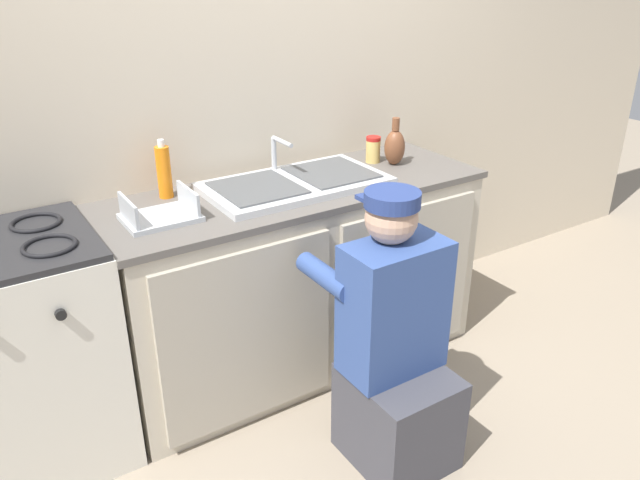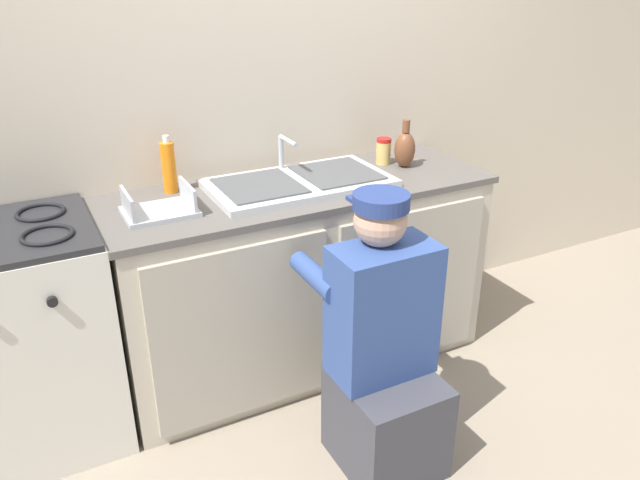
# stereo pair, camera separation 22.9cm
# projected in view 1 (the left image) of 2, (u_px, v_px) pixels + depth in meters

# --- Properties ---
(ground_plane) EXTENTS (12.00, 12.00, 0.00)m
(ground_plane) POSITION_uv_depth(u_px,v_px,m) (332.00, 389.00, 2.91)
(ground_plane) COLOR gray
(back_wall) EXTENTS (6.00, 0.10, 2.50)m
(back_wall) POSITION_uv_depth(u_px,v_px,m) (256.00, 96.00, 2.88)
(back_wall) COLOR beige
(back_wall) RESTS_ON ground_plane
(counter_cabinet) EXTENTS (1.72, 0.62, 0.88)m
(counter_cabinet) POSITION_uv_depth(u_px,v_px,m) (298.00, 281.00, 2.95)
(counter_cabinet) COLOR beige
(counter_cabinet) RESTS_ON ground_plane
(countertop) EXTENTS (1.76, 0.62, 0.03)m
(countertop) POSITION_uv_depth(u_px,v_px,m) (296.00, 190.00, 2.77)
(countertop) COLOR #5B5651
(countertop) RESTS_ON counter_cabinet
(sink_double_basin) EXTENTS (0.80, 0.44, 0.19)m
(sink_double_basin) POSITION_uv_depth(u_px,v_px,m) (295.00, 183.00, 2.75)
(sink_double_basin) COLOR silver
(sink_double_basin) RESTS_ON countertop
(stove_range) EXTENTS (0.63, 0.62, 0.95)m
(stove_range) POSITION_uv_depth(u_px,v_px,m) (26.00, 355.00, 2.35)
(stove_range) COLOR silver
(stove_range) RESTS_ON ground_plane
(plumber_person) EXTENTS (0.42, 0.61, 1.10)m
(plumber_person) POSITION_uv_depth(u_px,v_px,m) (394.00, 355.00, 2.37)
(plumber_person) COLOR #3F3F47
(plumber_person) RESTS_ON ground_plane
(soap_bottle_orange) EXTENTS (0.06, 0.06, 0.25)m
(soap_bottle_orange) POSITION_uv_depth(u_px,v_px,m) (164.00, 171.00, 2.60)
(soap_bottle_orange) COLOR orange
(soap_bottle_orange) RESTS_ON countertop
(condiment_jar) EXTENTS (0.07, 0.07, 0.13)m
(condiment_jar) POSITION_uv_depth(u_px,v_px,m) (373.00, 149.00, 3.06)
(condiment_jar) COLOR #DBB760
(condiment_jar) RESTS_ON countertop
(dish_rack_tray) EXTENTS (0.28, 0.22, 0.11)m
(dish_rack_tray) POSITION_uv_depth(u_px,v_px,m) (160.00, 214.00, 2.41)
(dish_rack_tray) COLOR #B2B7BC
(dish_rack_tray) RESTS_ON countertop
(vase_decorative) EXTENTS (0.10, 0.10, 0.23)m
(vase_decorative) POSITION_uv_depth(u_px,v_px,m) (395.00, 146.00, 3.02)
(vase_decorative) COLOR brown
(vase_decorative) RESTS_ON countertop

